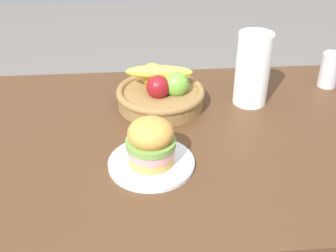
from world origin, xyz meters
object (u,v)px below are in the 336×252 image
at_px(fruit_basket, 161,92).
at_px(soda_can, 330,70).
at_px(plate, 151,163).
at_px(paper_towel_roll, 253,69).
at_px(sandwich, 151,142).

bearing_deg(fruit_basket, soda_can, 8.37).
height_order(plate, soda_can, soda_can).
xyz_separation_m(plate, fruit_basket, (0.05, 0.32, 0.04)).
height_order(soda_can, fruit_basket, fruit_basket).
bearing_deg(soda_can, fruit_basket, -171.63).
relative_size(soda_can, paper_towel_roll, 0.53).
relative_size(soda_can, fruit_basket, 0.43).
bearing_deg(paper_towel_roll, sandwich, -137.28).
distance_m(sandwich, paper_towel_roll, 0.47).
distance_m(fruit_basket, paper_towel_roll, 0.31).
xyz_separation_m(soda_can, paper_towel_roll, (-0.31, -0.09, 0.06)).
bearing_deg(plate, fruit_basket, 81.63).
height_order(fruit_basket, paper_towel_roll, paper_towel_roll).
xyz_separation_m(plate, soda_can, (0.65, 0.41, 0.06)).
distance_m(plate, paper_towel_roll, 0.48).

